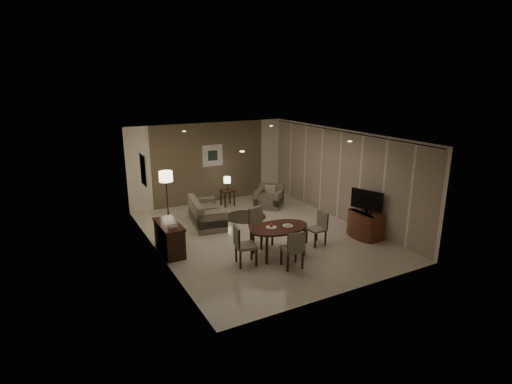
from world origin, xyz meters
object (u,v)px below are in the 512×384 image
console_desk (170,238)px  chair_far (262,227)px  chair_right (316,229)px  armchair (269,197)px  floor_lamp (167,197)px  chair_near (292,249)px  dining_table (279,241)px  side_table (228,198)px  sofa (207,212)px  chair_left (246,245)px  tv_cabinet (365,224)px

console_desk → chair_far: 2.28m
chair_far → chair_right: 1.40m
armchair → floor_lamp: floor_lamp is taller
chair_near → armchair: 4.36m
dining_table → armchair: (1.64, 3.28, 0.01)m
chair_far → side_table: bearing=65.9°
dining_table → armchair: 3.67m
sofa → armchair: (2.40, 0.56, -0.02)m
chair_right → chair_near: bearing=-61.2°
chair_left → side_table: bearing=-8.5°
chair_near → chair_far: size_ratio=0.93×
sofa → armchair: 2.46m
console_desk → armchair: bearing=26.3°
dining_table → chair_near: (-0.09, -0.72, 0.10)m
chair_left → floor_lamp: (-0.74, 3.62, 0.30)m
armchair → console_desk: bearing=-107.0°
dining_table → chair_near: size_ratio=1.68×
chair_left → dining_table: bearing=-73.1°
chair_left → chair_far: bearing=-36.6°
tv_cabinet → sofa: bearing=139.5°
chair_near → chair_left: 1.04m
tv_cabinet → side_table: tv_cabinet is taller
chair_near → armchair: (1.74, 4.00, -0.08)m
chair_left → chair_near: bearing=-115.8°
chair_right → armchair: 3.25m
chair_near → side_table: chair_near is taller
dining_table → armchair: armchair is taller
console_desk → dining_table: console_desk is taller
chair_right → chair_left: bearing=-88.6°
chair_far → console_desk: bearing=149.0°
console_desk → tv_cabinet: console_desk is taller
dining_table → sofa: bearing=105.5°
chair_near → chair_right: chair_near is taller
chair_far → chair_right: chair_far is taller
dining_table → sofa: 2.83m
tv_cabinet → armchair: 3.57m
chair_near → chair_left: size_ratio=0.96×
console_desk → chair_near: bearing=-43.4°
tv_cabinet → floor_lamp: 5.66m
sofa → armchair: size_ratio=1.97×
chair_left → tv_cabinet: bearing=-80.3°
tv_cabinet → armchair: bearing=105.8°
chair_far → chair_near: bearing=-104.1°
console_desk → armchair: 4.37m
chair_left → sofa: (0.17, 2.82, -0.08)m
console_desk → floor_lamp: (0.60, 2.17, 0.39)m
chair_far → chair_left: bearing=-151.2°
tv_cabinet → floor_lamp: size_ratio=0.59×
chair_left → armchair: (2.57, 3.38, -0.10)m
sofa → chair_far: bearing=-152.8°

